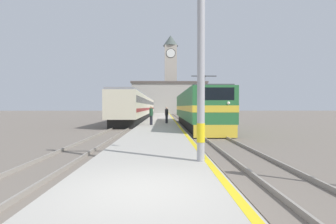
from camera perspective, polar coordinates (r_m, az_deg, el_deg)
The scene contains 11 objects.
ground_plane at distance 35.50m, azimuth -1.67°, elevation -2.13°, with size 200.00×200.00×0.00m, color #70665B.
platform at distance 30.50m, azimuth -1.78°, elevation -2.37°, with size 3.92×140.00×0.32m.
rail_track_near at distance 30.68m, azimuth 5.11°, elevation -2.59°, with size 2.83×140.00×0.16m.
rail_track_far at distance 30.75m, azimuth -8.20°, elevation -2.59°, with size 2.83×140.00×0.16m.
locomotive_train at distance 26.11m, azimuth 6.17°, elevation 0.70°, with size 2.92×19.51×4.54m.
passenger_train at distance 43.28m, azimuth -6.10°, elevation 1.14°, with size 2.92×40.79×3.75m.
catenary_mast at distance 8.51m, azimuth 7.85°, elevation 13.96°, with size 2.38×0.26×7.21m.
person_on_platform at distance 24.72m, azimuth -3.67°, elevation -0.63°, with size 0.34×0.34×1.79m.
second_waiting_passenger at distance 27.21m, azimuth -0.31°, elevation -0.59°, with size 0.34×0.34×1.69m.
clock_tower at distance 83.18m, azimuth 0.57°, elevation 8.73°, with size 4.67×4.67×24.45m.
station_building at distance 73.98m, azimuth 0.26°, elevation 3.05°, with size 20.90×7.93×8.92m.
Camera 1 is at (0.41, -5.44, 2.03)m, focal length 28.00 mm.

